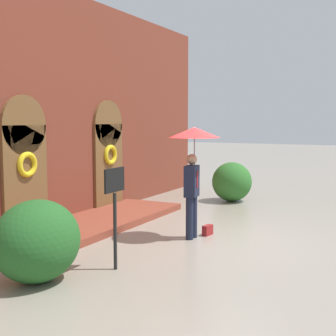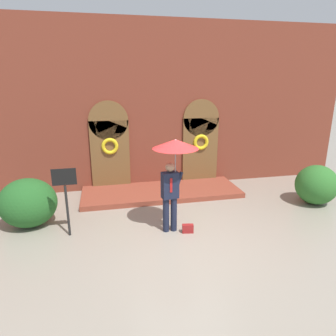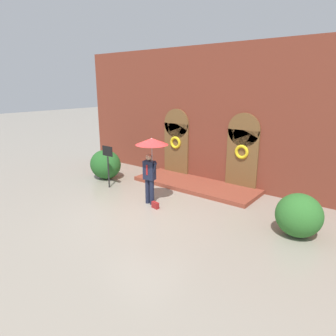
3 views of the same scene
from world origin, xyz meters
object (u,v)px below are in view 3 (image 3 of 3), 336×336
at_px(person_with_umbrella, 151,151).
at_px(sign_post, 108,160).
at_px(handbag, 155,205).
at_px(shrub_left, 106,164).
at_px(shrub_right, 299,215).

bearing_deg(person_with_umbrella, sign_post, 173.43).
bearing_deg(sign_post, person_with_umbrella, -6.57).
bearing_deg(handbag, shrub_left, 172.23).
bearing_deg(shrub_right, person_with_umbrella, -170.68).
relative_size(person_with_umbrella, shrub_right, 1.88).
distance_m(sign_post, shrub_left, 1.39).
xyz_separation_m(person_with_umbrella, handbag, (0.32, -0.20, -1.80)).
height_order(shrub_left, shrub_right, shrub_left).
bearing_deg(person_with_umbrella, handbag, -32.01).
height_order(person_with_umbrella, shrub_left, person_with_umbrella).
xyz_separation_m(sign_post, shrub_right, (7.25, 0.47, -0.56)).
bearing_deg(shrub_right, handbag, -167.48).
bearing_deg(person_with_umbrella, shrub_left, 163.95).
relative_size(shrub_left, shrub_right, 1.15).
xyz_separation_m(handbag, shrub_left, (-3.95, 1.24, 0.53)).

